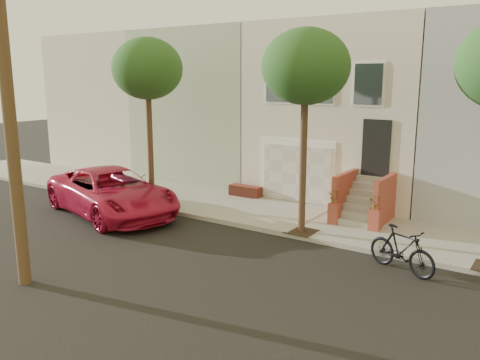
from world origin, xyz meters
The scene contains 7 objects.
ground centered at (0.00, 0.00, 0.00)m, with size 90.00×90.00×0.00m, color black.
sidewalk centered at (0.00, 5.35, 0.07)m, with size 40.00×3.70×0.15m, color #9C988E.
house_row centered at (0.00, 11.19, 3.64)m, with size 33.10×11.70×7.00m.
tree_left centered at (-5.50, 3.90, 5.26)m, with size 2.70×2.57×6.30m.
tree_mid centered at (1.00, 3.90, 5.26)m, with size 2.70×2.57×6.30m.
pickup_truck centered at (-5.94, 2.26, 0.86)m, with size 2.84×6.16×1.71m, color #B71538.
motorcycle centered at (4.50, 2.70, 0.60)m, with size 0.57×2.01×1.21m, color black.
Camera 1 is at (7.73, -9.68, 4.98)m, focal length 36.76 mm.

